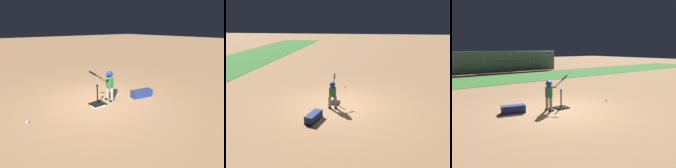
% 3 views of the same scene
% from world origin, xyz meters
% --- Properties ---
extents(ground_plane, '(90.00, 90.00, 0.00)m').
position_xyz_m(ground_plane, '(0.00, 0.00, 0.00)').
color(ground_plane, '#99704C').
extents(home_plate, '(0.48, 0.48, 0.02)m').
position_xyz_m(home_plate, '(0.18, 0.27, 0.01)').
color(home_plate, white).
rests_on(home_plate, ground_plane).
extents(batting_tee, '(0.51, 0.46, 0.73)m').
position_xyz_m(batting_tee, '(0.14, 0.23, 0.08)').
color(batting_tee, black).
rests_on(batting_tee, ground_plane).
extents(batter_child, '(0.99, 0.36, 1.28)m').
position_xyz_m(batter_child, '(-0.39, 0.22, 0.72)').
color(batter_child, gray).
rests_on(batter_child, ground_plane).
extents(baseball, '(0.07, 0.07, 0.07)m').
position_xyz_m(baseball, '(2.42, -0.00, 0.04)').
color(baseball, white).
rests_on(baseball, ground_plane).
extents(equipment_bag, '(0.89, 0.52, 0.28)m').
position_xyz_m(equipment_bag, '(-1.61, 0.72, 0.14)').
color(equipment_bag, navy).
rests_on(equipment_bag, ground_plane).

